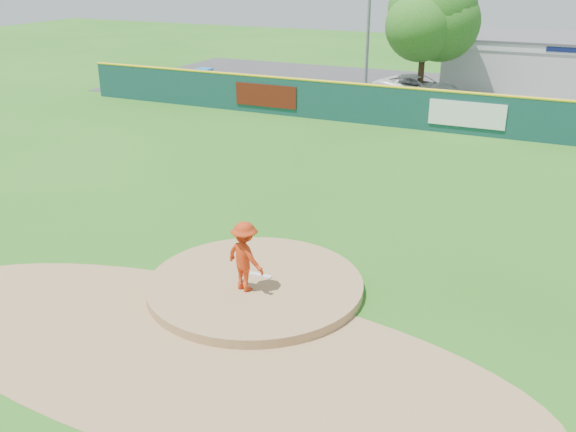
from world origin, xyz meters
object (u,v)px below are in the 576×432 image
at_px(pitcher, 245,256).
at_px(van, 418,88).
at_px(deciduous_tree, 425,21).
at_px(pool_building_grp, 573,64).
at_px(playground_slide, 204,80).

height_order(pitcher, van, pitcher).
xyz_separation_m(van, deciduous_tree, (0.11, 0.13, 3.81)).
relative_size(pitcher, van, 0.34).
bearing_deg(pool_building_grp, pitcher, -100.49).
xyz_separation_m(pool_building_grp, deciduous_tree, (-8.00, -6.99, 2.89)).
relative_size(playground_slide, deciduous_tree, 0.34).
bearing_deg(van, playground_slide, 113.24).
relative_size(pitcher, playground_slide, 0.71).
bearing_deg(pitcher, pool_building_grp, -81.69).
bearing_deg(playground_slide, pitcher, -56.14).
relative_size(pitcher, pool_building_grp, 0.12).
xyz_separation_m(pitcher, playground_slide, (-15.20, 22.66, -0.44)).
xyz_separation_m(playground_slide, deciduous_tree, (13.22, 2.82, 3.85)).
xyz_separation_m(pitcher, van, (-2.09, 25.35, -0.39)).
bearing_deg(pool_building_grp, van, -138.70).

